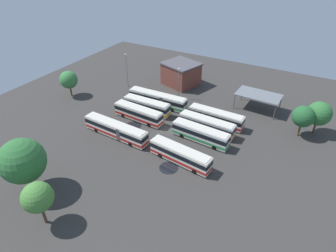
{
  "coord_description": "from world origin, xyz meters",
  "views": [
    {
      "loc": [
        -26.16,
        46.35,
        35.97
      ],
      "look_at": [
        -0.64,
        0.61,
        1.46
      ],
      "focal_mm": 30.49,
      "sensor_mm": 36.0,
      "label": 1
    }
  ],
  "objects": [
    {
      "name": "ground_plane",
      "position": [
        0.0,
        0.0,
        0.0
      ],
      "size": [
        96.76,
        96.76,
        0.0
      ],
      "primitive_type": "plane",
      "color": "#383533"
    },
    {
      "name": "bus_row0_slot0",
      "position": [
        -8.68,
        -7.55,
        1.79
      ],
      "size": [
        12.82,
        2.82,
        3.37
      ],
      "color": "silver",
      "rests_on": "ground_plane"
    },
    {
      "name": "bus_row0_slot1",
      "position": [
        -8.08,
        -3.54,
        1.79
      ],
      "size": [
        12.7,
        3.11,
        3.37
      ],
      "color": "silver",
      "rests_on": "ground_plane"
    },
    {
      "name": "bus_row0_slot2",
      "position": [
        -8.28,
        0.32,
        1.79
      ],
      "size": [
        12.55,
        3.36,
        3.37
      ],
      "color": "silver",
      "rests_on": "ground_plane"
    },
    {
      "name": "bus_row0_slot4",
      "position": [
        -7.73,
        8.53,
        1.79
      ],
      "size": [
        12.81,
        3.97,
        3.37
      ],
      "color": "silver",
      "rests_on": "ground_plane"
    },
    {
      "name": "bus_row1_slot0",
      "position": [
        7.47,
        -8.59,
        1.79
      ],
      "size": [
        15.63,
        2.83,
        3.37
      ],
      "color": "silver",
      "rests_on": "ground_plane"
    },
    {
      "name": "bus_row1_slot1",
      "position": [
        8.05,
        -4.29,
        1.79
      ],
      "size": [
        11.99,
        2.64,
        3.37
      ],
      "color": "silver",
      "rests_on": "ground_plane"
    },
    {
      "name": "bus_row1_slot2",
      "position": [
        7.81,
        -0.32,
        1.79
      ],
      "size": [
        12.54,
        3.24,
        3.37
      ],
      "color": "silver",
      "rests_on": "ground_plane"
    },
    {
      "name": "bus_row1_slot4",
      "position": [
        8.17,
        7.7,
        1.79
      ],
      "size": [
        15.69,
        3.37,
        3.37
      ],
      "color": "silver",
      "rests_on": "ground_plane"
    },
    {
      "name": "depot_building",
      "position": [
        8.16,
        -22.89,
        3.26
      ],
      "size": [
        11.48,
        10.98,
        6.49
      ],
      "color": "brown",
      "rests_on": "ground_plane"
    },
    {
      "name": "maintenance_shelter",
      "position": [
        -15.15,
        -19.06,
        3.88
      ],
      "size": [
        10.87,
        6.59,
        4.07
      ],
      "color": "slate",
      "rests_on": "ground_plane"
    },
    {
      "name": "lamp_post_by_building",
      "position": [
        20.62,
        -13.82,
        5.31
      ],
      "size": [
        0.56,
        0.28,
        9.77
      ],
      "color": "slate",
      "rests_on": "ground_plane"
    },
    {
      "name": "lamp_post_near_entrance",
      "position": [
        4.73,
        -14.66,
        4.66
      ],
      "size": [
        0.56,
        0.28,
        8.49
      ],
      "color": "slate",
      "rests_on": "ground_plane"
    },
    {
      "name": "tree_south_edge",
      "position": [
        3.68,
        30.8,
        5.34
      ],
      "size": [
        4.54,
        4.54,
        7.64
      ],
      "color": "brown",
      "rests_on": "ground_plane"
    },
    {
      "name": "tree_northeast",
      "position": [
        -28.89,
        -14.65,
        4.91
      ],
      "size": [
        5.17,
        5.17,
        7.51
      ],
      "color": "brown",
      "rests_on": "ground_plane"
    },
    {
      "name": "tree_east_edge",
      "position": [
        30.84,
        -1.74,
        4.68
      ],
      "size": [
        4.67,
        4.67,
        7.03
      ],
      "color": "brown",
      "rests_on": "ground_plane"
    },
    {
      "name": "tree_northwest",
      "position": [
        11.16,
        27.21,
        6.3
      ],
      "size": [
        7.45,
        7.45,
        10.03
      ],
      "color": "brown",
      "rests_on": "ground_plane"
    },
    {
      "name": "tree_west_edge",
      "position": [
        -26.13,
        -11.89,
        4.82
      ],
      "size": [
        4.6,
        4.6,
        7.14
      ],
      "color": "brown",
      "rests_on": "ground_plane"
    },
    {
      "name": "puddle_centre_drain",
      "position": [
        10.12,
        5.53,
        0.0
      ],
      "size": [
        2.53,
        2.53,
        0.01
      ],
      "primitive_type": "cylinder",
      "color": "black",
      "rests_on": "ground_plane"
    },
    {
      "name": "puddle_between_rows",
      "position": [
        7.44,
        2.46,
        0.0
      ],
      "size": [
        3.77,
        3.77,
        0.01
      ],
      "primitive_type": "cylinder",
      "color": "black",
      "rests_on": "ground_plane"
    },
    {
      "name": "puddle_back_corner",
      "position": [
        -10.84,
        -9.5,
        0.0
      ],
      "size": [
        4.18,
        4.18,
        0.01
      ],
      "primitive_type": "cylinder",
      "color": "black",
      "rests_on": "ground_plane"
    },
    {
      "name": "puddle_front_lane",
      "position": [
        -6.65,
        11.07,
        0.0
      ],
      "size": [
        3.65,
        3.65,
        0.01
      ],
      "primitive_type": "cylinder",
      "color": "black",
      "rests_on": "ground_plane"
    }
  ]
}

